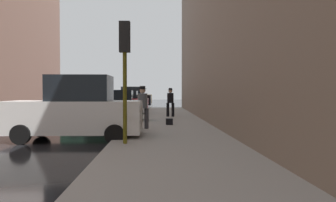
{
  "coord_description": "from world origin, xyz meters",
  "views": [
    {
      "loc": [
        5.41,
        -12.63,
        1.68
      ],
      "look_at": [
        6.12,
        6.34,
        1.16
      ],
      "focal_mm": 35.0,
      "sensor_mm": 36.0,
      "label": 1
    }
  ],
  "objects_px": {
    "parked_white_van": "(76,111)",
    "parked_silver_sedan": "(117,104)",
    "parked_red_hatchback": "(125,101)",
    "pedestrian_with_beanie": "(143,105)",
    "parked_black_suv": "(130,98)",
    "parked_bronze_suv": "(134,97)",
    "duffel_bag": "(169,122)",
    "traffic_light": "(125,55)",
    "parked_dark_green_sedan": "(105,107)",
    "pedestrian_with_fedora": "(170,101)",
    "fire_hydrant": "(136,116)"
  },
  "relations": [
    {
      "from": "parked_white_van",
      "to": "parked_silver_sedan",
      "type": "height_order",
      "value": "parked_white_van"
    },
    {
      "from": "parked_white_van",
      "to": "parked_red_hatchback",
      "type": "height_order",
      "value": "parked_white_van"
    },
    {
      "from": "pedestrian_with_beanie",
      "to": "parked_black_suv",
      "type": "bearing_deg",
      "value": 95.86
    },
    {
      "from": "parked_bronze_suv",
      "to": "duffel_bag",
      "type": "xyz_separation_m",
      "value": [
        3.4,
        -25.85,
        -0.74
      ]
    },
    {
      "from": "parked_red_hatchback",
      "to": "traffic_light",
      "type": "distance_m",
      "value": 19.72
    },
    {
      "from": "parked_silver_sedan",
      "to": "pedestrian_with_beanie",
      "type": "xyz_separation_m",
      "value": [
        2.22,
        -9.67,
        0.29
      ]
    },
    {
      "from": "parked_dark_green_sedan",
      "to": "parked_bronze_suv",
      "type": "distance_m",
      "value": 23.39
    },
    {
      "from": "parked_silver_sedan",
      "to": "parked_bronze_suv",
      "type": "height_order",
      "value": "parked_bronze_suv"
    },
    {
      "from": "parked_dark_green_sedan",
      "to": "parked_bronze_suv",
      "type": "height_order",
      "value": "parked_bronze_suv"
    },
    {
      "from": "parked_dark_green_sedan",
      "to": "pedestrian_with_beanie",
      "type": "bearing_deg",
      "value": -61.97
    },
    {
      "from": "parked_bronze_suv",
      "to": "pedestrian_with_fedora",
      "type": "xyz_separation_m",
      "value": [
        3.67,
        -20.84,
        0.1
      ]
    },
    {
      "from": "parked_dark_green_sedan",
      "to": "parked_silver_sedan",
      "type": "xyz_separation_m",
      "value": [
        0.0,
        5.5,
        0.0
      ]
    },
    {
      "from": "fire_hydrant",
      "to": "pedestrian_with_beanie",
      "type": "bearing_deg",
      "value": -79.91
    },
    {
      "from": "parked_dark_green_sedan",
      "to": "parked_bronze_suv",
      "type": "bearing_deg",
      "value": 90.0
    },
    {
      "from": "parked_white_van",
      "to": "parked_dark_green_sedan",
      "type": "bearing_deg",
      "value": 90.0
    },
    {
      "from": "parked_dark_green_sedan",
      "to": "pedestrian_with_beanie",
      "type": "height_order",
      "value": "pedestrian_with_beanie"
    },
    {
      "from": "parked_silver_sedan",
      "to": "parked_bronze_suv",
      "type": "xyz_separation_m",
      "value": [
        -0.0,
        17.89,
        0.18
      ]
    },
    {
      "from": "parked_bronze_suv",
      "to": "pedestrian_with_fedora",
      "type": "distance_m",
      "value": 21.16
    },
    {
      "from": "parked_red_hatchback",
      "to": "duffel_bag",
      "type": "height_order",
      "value": "parked_red_hatchback"
    },
    {
      "from": "pedestrian_with_fedora",
      "to": "parked_dark_green_sedan",
      "type": "bearing_deg",
      "value": -145.19
    },
    {
      "from": "parked_red_hatchback",
      "to": "pedestrian_with_fedora",
      "type": "height_order",
      "value": "pedestrian_with_fedora"
    },
    {
      "from": "parked_bronze_suv",
      "to": "duffel_bag",
      "type": "distance_m",
      "value": 26.09
    },
    {
      "from": "parked_silver_sedan",
      "to": "duffel_bag",
      "type": "xyz_separation_m",
      "value": [
        3.4,
        -7.96,
        -0.56
      ]
    },
    {
      "from": "parked_dark_green_sedan",
      "to": "traffic_light",
      "type": "bearing_deg",
      "value": -77.08
    },
    {
      "from": "fire_hydrant",
      "to": "parked_bronze_suv",
      "type": "bearing_deg",
      "value": 94.09
    },
    {
      "from": "parked_white_van",
      "to": "pedestrian_with_fedora",
      "type": "distance_m",
      "value": 9.6
    },
    {
      "from": "parked_dark_green_sedan",
      "to": "parked_black_suv",
      "type": "height_order",
      "value": "parked_black_suv"
    },
    {
      "from": "traffic_light",
      "to": "parked_white_van",
      "type": "bearing_deg",
      "value": 136.44
    },
    {
      "from": "parked_black_suv",
      "to": "pedestrian_with_fedora",
      "type": "relative_size",
      "value": 2.62
    },
    {
      "from": "parked_black_suv",
      "to": "parked_bronze_suv",
      "type": "distance_m",
      "value": 5.92
    },
    {
      "from": "parked_bronze_suv",
      "to": "fire_hydrant",
      "type": "height_order",
      "value": "parked_bronze_suv"
    },
    {
      "from": "pedestrian_with_beanie",
      "to": "duffel_bag",
      "type": "height_order",
      "value": "pedestrian_with_beanie"
    },
    {
      "from": "parked_white_van",
      "to": "parked_red_hatchback",
      "type": "bearing_deg",
      "value": 90.0
    },
    {
      "from": "parked_black_suv",
      "to": "duffel_bag",
      "type": "height_order",
      "value": "parked_black_suv"
    },
    {
      "from": "parked_dark_green_sedan",
      "to": "parked_bronze_suv",
      "type": "xyz_separation_m",
      "value": [
        -0.0,
        23.39,
        0.18
      ]
    },
    {
      "from": "parked_white_van",
      "to": "pedestrian_with_beanie",
      "type": "height_order",
      "value": "parked_white_van"
    },
    {
      "from": "parked_silver_sedan",
      "to": "parked_red_hatchback",
      "type": "distance_m",
      "value": 5.96
    },
    {
      "from": "parked_white_van",
      "to": "parked_dark_green_sedan",
      "type": "xyz_separation_m",
      "value": [
        0.0,
        6.32,
        -0.18
      ]
    },
    {
      "from": "pedestrian_with_fedora",
      "to": "duffel_bag",
      "type": "relative_size",
      "value": 4.04
    },
    {
      "from": "parked_white_van",
      "to": "traffic_light",
      "type": "relative_size",
      "value": 1.28
    },
    {
      "from": "parked_red_hatchback",
      "to": "traffic_light",
      "type": "xyz_separation_m",
      "value": [
        1.85,
        -19.54,
        1.91
      ]
    },
    {
      "from": "parked_silver_sedan",
      "to": "pedestrian_with_beanie",
      "type": "bearing_deg",
      "value": -77.07
    },
    {
      "from": "parked_red_hatchback",
      "to": "pedestrian_with_fedora",
      "type": "xyz_separation_m",
      "value": [
        3.67,
        -8.9,
        0.29
      ]
    },
    {
      "from": "parked_dark_green_sedan",
      "to": "parked_red_hatchback",
      "type": "bearing_deg",
      "value": 90.0
    },
    {
      "from": "pedestrian_with_beanie",
      "to": "parked_bronze_suv",
      "type": "bearing_deg",
      "value": 94.6
    },
    {
      "from": "parked_white_van",
      "to": "pedestrian_with_beanie",
      "type": "relative_size",
      "value": 2.6
    },
    {
      "from": "parked_red_hatchback",
      "to": "parked_black_suv",
      "type": "relative_size",
      "value": 0.91
    },
    {
      "from": "parked_white_van",
      "to": "duffel_bag",
      "type": "distance_m",
      "value": 5.2
    },
    {
      "from": "pedestrian_with_fedora",
      "to": "duffel_bag",
      "type": "distance_m",
      "value": 5.09
    },
    {
      "from": "parked_bronze_suv",
      "to": "pedestrian_with_fedora",
      "type": "relative_size",
      "value": 2.61
    }
  ]
}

